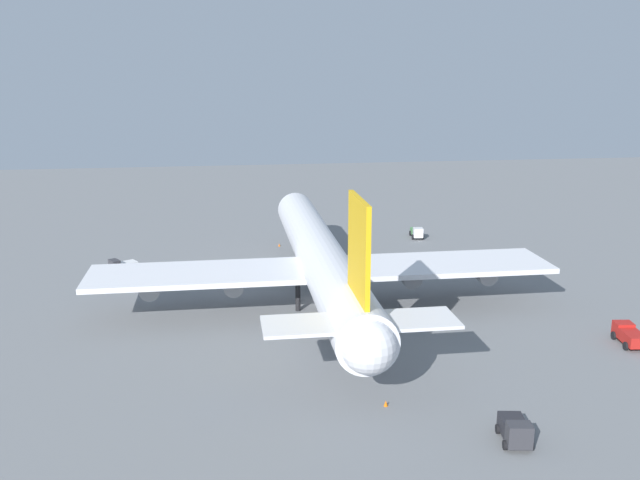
% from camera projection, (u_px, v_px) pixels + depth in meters
% --- Properties ---
extents(ground_plane, '(282.21, 282.21, 0.00)m').
position_uv_depth(ground_plane, '(320.00, 302.00, 98.45)').
color(ground_plane, slate).
extents(cargo_airplane, '(70.55, 62.74, 20.13)m').
position_uv_depth(cargo_airplane, '(320.00, 258.00, 96.46)').
color(cargo_airplane, silver).
rests_on(cargo_airplane, ground_plane).
extents(catering_truck, '(4.76, 3.15, 2.52)m').
position_uv_depth(catering_truck, '(515.00, 430.00, 61.36)').
color(catering_truck, '#333338').
rests_on(catering_truck, ground_plane).
extents(fuel_truck, '(5.55, 3.11, 2.17)m').
position_uv_depth(fuel_truck, '(629.00, 335.00, 83.15)').
color(fuel_truck, '#B21E19').
rests_on(fuel_truck, ground_plane).
extents(pushback_tractor, '(5.30, 2.69, 2.30)m').
position_uv_depth(pushback_tractor, '(417.00, 232.00, 134.50)').
color(pushback_tractor, silver).
rests_on(pushback_tractor, ground_plane).
extents(maintenance_van, '(3.99, 4.72, 2.34)m').
position_uv_depth(maintenance_van, '(122.00, 266.00, 112.03)').
color(maintenance_van, '#333338').
rests_on(maintenance_van, ground_plane).
extents(safety_cone_nose, '(0.39, 0.39, 0.55)m').
position_uv_depth(safety_cone_nose, '(279.00, 245.00, 128.42)').
color(safety_cone_nose, orange).
rests_on(safety_cone_nose, ground_plane).
extents(safety_cone_tail, '(0.42, 0.42, 0.60)m').
position_uv_depth(safety_cone_tail, '(386.00, 403.00, 68.18)').
color(safety_cone_tail, orange).
rests_on(safety_cone_tail, ground_plane).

